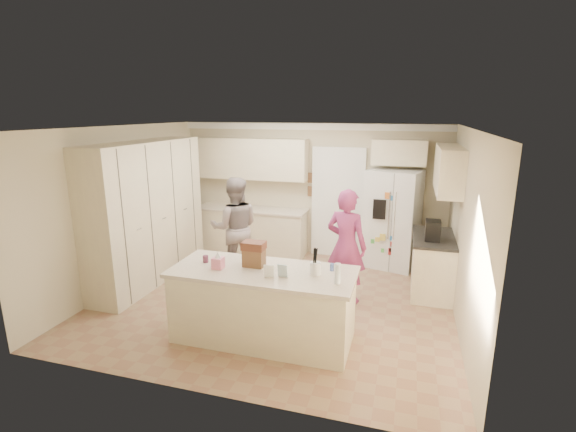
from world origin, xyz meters
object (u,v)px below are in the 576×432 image
(teen_boy, at_px, (235,228))
(dollhouse_body, at_px, (254,258))
(tissue_box, at_px, (218,263))
(teen_girl, at_px, (346,246))
(utensil_crock, at_px, (315,268))
(refrigerator, at_px, (392,219))
(coffee_maker, at_px, (433,230))
(island_base, at_px, (263,306))

(teen_boy, bearing_deg, dollhouse_body, 97.67)
(tissue_box, relative_size, teen_girl, 0.08)
(utensil_crock, height_order, teen_boy, teen_boy)
(refrigerator, relative_size, coffee_maker, 6.00)
(dollhouse_body, bearing_deg, refrigerator, 62.48)
(refrigerator, height_order, teen_boy, refrigerator)
(utensil_crock, bearing_deg, coffee_maker, 52.88)
(island_base, height_order, tissue_box, tissue_box)
(refrigerator, distance_m, coffee_maker, 1.37)
(coffee_maker, relative_size, teen_girl, 0.17)
(island_base, relative_size, teen_girl, 1.27)
(tissue_box, height_order, dollhouse_body, dollhouse_body)
(utensil_crock, bearing_deg, teen_girl, 82.65)
(dollhouse_body, xyz_separation_m, teen_girl, (0.97, 1.29, -0.17))
(tissue_box, height_order, teen_boy, teen_boy)
(coffee_maker, xyz_separation_m, teen_boy, (-3.21, -0.07, -0.20))
(island_base, height_order, dollhouse_body, dollhouse_body)
(teen_boy, bearing_deg, teen_girl, 144.81)
(coffee_maker, bearing_deg, tissue_box, -142.43)
(refrigerator, xyz_separation_m, dollhouse_body, (-1.56, -2.99, 0.14))
(teen_girl, bearing_deg, dollhouse_body, 69.06)
(tissue_box, bearing_deg, refrigerator, 58.46)
(dollhouse_body, bearing_deg, island_base, -33.69)
(utensil_crock, relative_size, tissue_box, 1.07)
(island_base, bearing_deg, teen_girl, 59.36)
(teen_boy, bearing_deg, coffee_maker, 158.60)
(refrigerator, height_order, tissue_box, refrigerator)
(island_base, xyz_separation_m, dollhouse_body, (-0.15, 0.10, 0.60))
(teen_boy, xyz_separation_m, teen_girl, (1.98, -0.44, -0.01))
(coffee_maker, distance_m, dollhouse_body, 2.84)
(coffee_maker, relative_size, island_base, 0.14)
(dollhouse_body, distance_m, teen_girl, 1.62)
(teen_girl, bearing_deg, utensil_crock, 98.75)
(dollhouse_body, height_order, teen_boy, teen_boy)
(refrigerator, height_order, dollhouse_body, refrigerator)
(tissue_box, bearing_deg, teen_boy, 107.56)
(utensil_crock, bearing_deg, teen_boy, 135.48)
(coffee_maker, xyz_separation_m, dollhouse_body, (-2.20, -1.80, -0.03))
(island_base, distance_m, utensil_crock, 0.86)
(refrigerator, relative_size, utensil_crock, 12.00)
(utensil_crock, bearing_deg, island_base, -175.60)
(utensil_crock, distance_m, tissue_box, 1.21)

